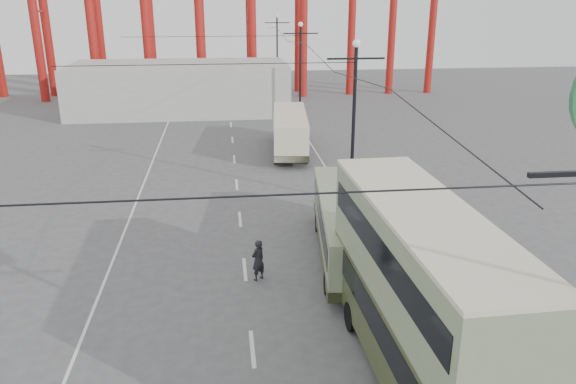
{
  "coord_description": "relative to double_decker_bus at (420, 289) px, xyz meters",
  "views": [
    {
      "loc": [
        -1.69,
        -12.52,
        11.5
      ],
      "look_at": [
        1.13,
        11.64,
        3.0
      ],
      "focal_mm": 35.0,
      "sensor_mm": 36.0,
      "label": 1
    }
  ],
  "objects": [
    {
      "name": "single_decker_cream",
      "position": [
        -0.56,
        27.79,
        -1.53
      ],
      "size": [
        3.41,
        9.98,
        3.04
      ],
      "rotation": [
        0.0,
        0.0,
        -0.1
      ],
      "color": "beige",
      "rests_on": "ground"
    },
    {
      "name": "lamp_post_far",
      "position": [
        1.65,
        38.21,
        1.44
      ],
      "size": [
        3.2,
        0.44,
        9.32
      ],
      "color": "black",
      "rests_on": "ground"
    },
    {
      "name": "road_markings",
      "position": [
        -4.8,
        17.91,
        -3.23
      ],
      "size": [
        12.52,
        120.0,
        0.01
      ],
      "color": "silver",
      "rests_on": "ground"
    },
    {
      "name": "pedestrian",
      "position": [
        -4.41,
        7.2,
        -2.32
      ],
      "size": [
        0.8,
        0.76,
        1.83
      ],
      "primitive_type": "imported",
      "rotation": [
        0.0,
        0.0,
        3.81
      ],
      "color": "black",
      "rests_on": "ground"
    },
    {
      "name": "double_decker_bus",
      "position": [
        0.0,
        0.0,
        0.0
      ],
      "size": [
        3.0,
        10.84,
        5.78
      ],
      "rotation": [
        0.0,
        0.0,
        0.03
      ],
      "color": "#2F3A1F",
      "rests_on": "ground"
    },
    {
      "name": "single_decker_green",
      "position": [
        -0.28,
        8.94,
        -1.62
      ],
      "size": [
        3.42,
        10.34,
        2.87
      ],
      "rotation": [
        0.0,
        0.0,
        -0.11
      ],
      "color": "gray",
      "rests_on": "ground"
    },
    {
      "name": "lamp_post_distant",
      "position": [
        1.65,
        60.21,
        1.44
      ],
      "size": [
        3.2,
        0.44,
        9.32
      ],
      "color": "black",
      "rests_on": "ground"
    },
    {
      "name": "lamp_post_mid",
      "position": [
        1.65,
        16.21,
        1.44
      ],
      "size": [
        3.2,
        0.44,
        9.32
      ],
      "color": "black",
      "rests_on": "ground"
    },
    {
      "name": "fairground_shed",
      "position": [
        -9.95,
        45.21,
        -0.74
      ],
      "size": [
        22.0,
        10.0,
        5.0
      ],
      "primitive_type": "cube",
      "color": "#A5A5A0",
      "rests_on": "ground"
    }
  ]
}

